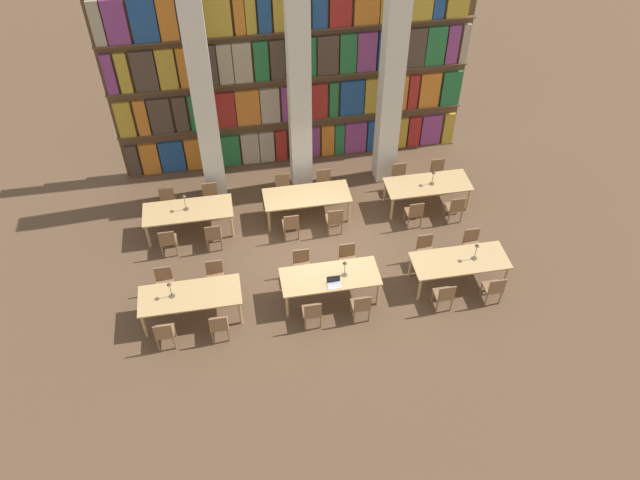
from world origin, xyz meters
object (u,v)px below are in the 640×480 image
at_px(reading_table_2, 460,262).
at_px(chair_19, 324,183).
at_px(chair_4, 312,312).
at_px(laptop, 334,283).
at_px(desk_lamp_0, 170,287).
at_px(chair_18, 335,219).
at_px(chair_12, 168,240).
at_px(chair_16, 291,224).
at_px(chair_20, 414,212).
at_px(chair_1, 165,283).
at_px(chair_5, 302,265).
at_px(reading_table_4, 307,197).
at_px(chair_23, 438,173).
at_px(desk_lamp_2, 476,249).
at_px(chair_15, 211,197).
at_px(desk_lamp_1, 345,266).
at_px(chair_14, 213,235).
at_px(chair_7, 348,259).
at_px(desk_lamp_3, 184,199).
at_px(chair_21, 400,177).
at_px(chair_8, 444,295).
at_px(desk_lamp_4, 433,175).
at_px(chair_0, 164,333).
at_px(reading_table_1, 330,278).
at_px(chair_10, 494,288).
at_px(reading_table_3, 188,212).
at_px(chair_9, 425,250).
at_px(pillar_left, 204,104).
at_px(reading_table_0, 190,297).
at_px(reading_table_5, 428,186).
at_px(pillar_center, 299,95).
at_px(chair_22, 455,207).
at_px(pillar_right, 391,86).
at_px(chair_6, 361,305).
at_px(chair_17, 283,188).
at_px(chair_11, 472,244).

relative_size(reading_table_2, chair_19, 2.65).
bearing_deg(chair_4, laptop, 38.76).
height_order(desk_lamp_0, chair_18, desk_lamp_0).
xyz_separation_m(chair_12, chair_16, (3.18, 0.05, 0.00)).
distance_m(chair_18, chair_20, 2.16).
height_order(chair_1, chair_5, same).
height_order(laptop, reading_table_2, laptop).
xyz_separation_m(laptop, reading_table_4, (-0.11, 3.28, -0.11)).
height_order(chair_18, chair_23, same).
relative_size(desk_lamp_2, chair_15, 0.56).
bearing_deg(desk_lamp_1, chair_12, 151.78).
bearing_deg(reading_table_2, chair_14, 159.08).
bearing_deg(chair_1, chair_7, -179.92).
bearing_deg(chair_19, desk_lamp_3, 11.47).
bearing_deg(chair_21, chair_8, 88.35).
relative_size(chair_5, reading_table_2, 0.38).
distance_m(chair_21, desk_lamp_4, 1.19).
bearing_deg(chair_0, reading_table_1, 11.11).
bearing_deg(reading_table_1, chair_0, -168.89).
bearing_deg(chair_5, chair_10, 160.51).
bearing_deg(reading_table_3, chair_1, -106.30).
relative_size(chair_9, desk_lamp_2, 1.78).
xyz_separation_m(pillar_left, chair_5, (1.90, -3.64, -2.52)).
distance_m(reading_table_2, chair_21, 3.72).
height_order(reading_table_0, chair_21, chair_21).
bearing_deg(reading_table_0, reading_table_4, 43.23).
relative_size(chair_0, reading_table_5, 0.38).
distance_m(desk_lamp_1, desk_lamp_4, 4.20).
bearing_deg(pillar_center, chair_12, -149.88).
distance_m(pillar_center, desk_lamp_2, 5.99).
height_order(chair_4, chair_7, same).
xyz_separation_m(chair_0, chair_7, (4.47, 1.52, 0.00)).
bearing_deg(reading_table_2, chair_22, 73.07).
height_order(chair_7, desk_lamp_2, desk_lamp_2).
xyz_separation_m(pillar_left, reading_table_2, (5.65, -4.43, -2.30)).
relative_size(pillar_right, chair_10, 6.82).
distance_m(reading_table_0, reading_table_3, 2.96).
xyz_separation_m(chair_6, desk_lamp_2, (2.94, 0.71, 0.63)).
xyz_separation_m(laptop, chair_8, (2.54, -0.51, -0.34)).
bearing_deg(reading_table_2, chair_0, -174.10).
bearing_deg(chair_14, chair_17, 37.64).
relative_size(chair_6, desk_lamp_4, 1.98).
distance_m(pillar_right, chair_14, 6.09).
relative_size(chair_11, chair_14, 1.00).
xyz_separation_m(chair_21, desk_lamp_4, (0.67, -0.78, 0.60)).
relative_size(chair_10, chair_22, 1.00).
bearing_deg(desk_lamp_2, chair_1, 173.88).
relative_size(desk_lamp_2, chair_19, 0.56).
height_order(chair_7, chair_15, same).
xyz_separation_m(chair_7, chair_23, (3.25, 2.89, 0.00)).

